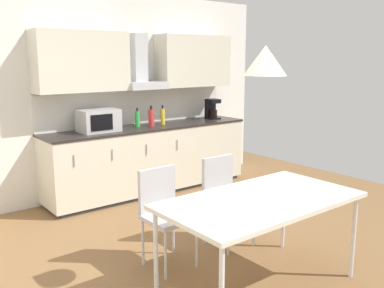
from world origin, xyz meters
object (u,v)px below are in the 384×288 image
bottle_yellow (163,116)px  dining_table (261,204)px  pendant_lamp (265,61)px  coffee_maker (212,109)px  chair_far_right (224,191)px  bottle_red (151,117)px  chair_far_left (164,207)px  bottle_green (137,119)px  microwave (99,121)px

bottle_yellow → dining_table: 2.89m
pendant_lamp → coffee_maker: bearing=56.0°
chair_far_right → coffee_maker: bearing=52.3°
bottle_yellow → chair_far_right: size_ratio=0.31×
bottle_red → pendant_lamp: 2.90m
coffee_maker → chair_far_right: bearing=-127.7°
bottle_red → chair_far_left: bottle_red is taller
bottle_yellow → bottle_red: size_ratio=0.98×
bottle_green → dining_table: bottle_green is taller
bottle_red → bottle_yellow: bearing=5.5°
bottle_green → microwave: bearing=-175.9°
chair_far_left → chair_far_right: 0.72m
microwave → chair_far_left: size_ratio=0.55×
chair_far_left → bottle_green: bearing=65.0°
chair_far_left → bottle_yellow: bearing=55.8°
bottle_red → chair_far_right: (-0.37, -1.88, -0.51)m
coffee_maker → dining_table: size_ratio=0.19×
bottle_yellow → bottle_green: bearing=173.6°
coffee_maker → bottle_yellow: 0.92m
microwave → bottle_green: microwave is taller
dining_table → chair_far_right: chair_far_right is taller
coffee_maker → pendant_lamp: 3.39m
bottle_red → dining_table: bearing=-105.1°
coffee_maker → bottle_green: coffee_maker is taller
dining_table → chair_far_left: chair_far_left is taller
bottle_red → microwave: bearing=178.5°
microwave → bottle_yellow: bearing=-0.0°
dining_table → pendant_lamp: bearing=99.5°
microwave → chair_far_left: bearing=-99.6°
bottle_red → pendant_lamp: pendant_lamp is taller
bottle_green → pendant_lamp: (-0.55, -2.76, 0.78)m
microwave → pendant_lamp: bearing=-89.2°
bottle_yellow → coffee_maker: bearing=1.7°
bottle_red → bottle_green: bottle_red is taller
chair_far_right → bottle_yellow: bearing=73.4°
dining_table → chair_far_right: (0.36, 0.81, -0.17)m
bottle_yellow → bottle_green: bottle_yellow is taller
bottle_yellow → pendant_lamp: pendant_lamp is taller
bottle_yellow → pendant_lamp: size_ratio=0.84×
bottle_green → dining_table: size_ratio=0.16×
bottle_red → chair_far_left: 2.23m
chair_far_left → microwave: bearing=80.4°
microwave → coffee_maker: bearing=0.8°
pendant_lamp → chair_far_left: bearing=114.0°
microwave → chair_far_left: 2.00m
bottle_red → chair_far_right: 1.98m
chair_far_left → chair_far_right: size_ratio=1.00×
chair_far_right → microwave: bearing=101.9°
dining_table → bottle_green: bearing=78.8°
coffee_maker → chair_far_left: (-2.21, -1.93, -0.54)m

